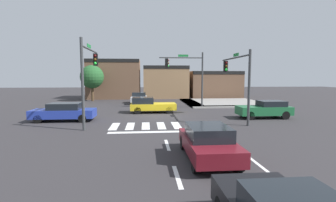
{
  "coord_description": "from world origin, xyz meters",
  "views": [
    {
      "loc": [
        -1.05,
        -21.7,
        3.41
      ],
      "look_at": [
        0.97,
        1.0,
        1.19
      ],
      "focal_mm": 26.7,
      "sensor_mm": 36.0,
      "label": 1
    }
  ],
  "objects_px": {
    "car_yellow": "(150,105)",
    "car_green": "(265,109)",
    "traffic_signal_southwest": "(89,68)",
    "traffic_signal_southeast": "(237,73)",
    "car_silver": "(139,98)",
    "car_blue": "(64,112)",
    "car_maroon": "(208,142)",
    "roadside_tree": "(92,77)",
    "traffic_signal_northeast": "(187,70)"
  },
  "relations": [
    {
      "from": "car_yellow",
      "to": "car_green",
      "type": "relative_size",
      "value": 1.0
    },
    {
      "from": "traffic_signal_southwest",
      "to": "traffic_signal_southeast",
      "type": "relative_size",
      "value": 0.96
    },
    {
      "from": "traffic_signal_southeast",
      "to": "car_green",
      "type": "xyz_separation_m",
      "value": [
        2.71,
        0.6,
        -2.99
      ]
    },
    {
      "from": "car_yellow",
      "to": "car_silver",
      "type": "height_order",
      "value": "car_yellow"
    },
    {
      "from": "car_blue",
      "to": "car_green",
      "type": "bearing_deg",
      "value": 179.83
    },
    {
      "from": "car_green",
      "to": "car_blue",
      "type": "relative_size",
      "value": 0.91
    },
    {
      "from": "car_green",
      "to": "car_silver",
      "type": "height_order",
      "value": "car_green"
    },
    {
      "from": "traffic_signal_southeast",
      "to": "car_blue",
      "type": "height_order",
      "value": "traffic_signal_southeast"
    },
    {
      "from": "car_maroon",
      "to": "car_yellow",
      "type": "bearing_deg",
      "value": 8.77
    },
    {
      "from": "car_maroon",
      "to": "traffic_signal_southwest",
      "type": "bearing_deg",
      "value": 39.04
    },
    {
      "from": "car_yellow",
      "to": "car_blue",
      "type": "height_order",
      "value": "car_yellow"
    },
    {
      "from": "traffic_signal_southwest",
      "to": "roadside_tree",
      "type": "relative_size",
      "value": 1.16
    },
    {
      "from": "traffic_signal_southeast",
      "to": "car_yellow",
      "type": "bearing_deg",
      "value": 55.25
    },
    {
      "from": "car_yellow",
      "to": "roadside_tree",
      "type": "bearing_deg",
      "value": 123.15
    },
    {
      "from": "traffic_signal_southeast",
      "to": "car_blue",
      "type": "relative_size",
      "value": 1.29
    },
    {
      "from": "roadside_tree",
      "to": "car_yellow",
      "type": "bearing_deg",
      "value": -56.85
    },
    {
      "from": "roadside_tree",
      "to": "car_blue",
      "type": "bearing_deg",
      "value": -85.89
    },
    {
      "from": "traffic_signal_southwest",
      "to": "car_green",
      "type": "height_order",
      "value": "traffic_signal_southwest"
    },
    {
      "from": "traffic_signal_southeast",
      "to": "car_yellow",
      "type": "relative_size",
      "value": 1.42
    },
    {
      "from": "traffic_signal_southeast",
      "to": "car_silver",
      "type": "height_order",
      "value": "traffic_signal_southeast"
    },
    {
      "from": "traffic_signal_southwest",
      "to": "car_green",
      "type": "xyz_separation_m",
      "value": [
        13.74,
        1.68,
        -3.25
      ]
    },
    {
      "from": "traffic_signal_southwest",
      "to": "roadside_tree",
      "type": "xyz_separation_m",
      "value": [
        -3.5,
        17.77,
        -0.61
      ]
    },
    {
      "from": "car_yellow",
      "to": "roadside_tree",
      "type": "xyz_separation_m",
      "value": [
        -7.88,
        12.07,
        2.65
      ]
    },
    {
      "from": "traffic_signal_southwest",
      "to": "car_silver",
      "type": "xyz_separation_m",
      "value": [
        3.06,
        14.11,
        -3.28
      ]
    },
    {
      "from": "traffic_signal_northeast",
      "to": "car_green",
      "type": "bearing_deg",
      "value": 126.02
    },
    {
      "from": "traffic_signal_southeast",
      "to": "roadside_tree",
      "type": "xyz_separation_m",
      "value": [
        -14.54,
        16.69,
        -0.36
      ]
    },
    {
      "from": "car_silver",
      "to": "roadside_tree",
      "type": "xyz_separation_m",
      "value": [
        -6.56,
        3.66,
        2.66
      ]
    },
    {
      "from": "traffic_signal_southwest",
      "to": "car_silver",
      "type": "distance_m",
      "value": 14.8
    },
    {
      "from": "traffic_signal_southwest",
      "to": "car_silver",
      "type": "bearing_deg",
      "value": -12.25
    },
    {
      "from": "traffic_signal_northeast",
      "to": "car_yellow",
      "type": "relative_size",
      "value": 1.41
    },
    {
      "from": "car_blue",
      "to": "roadside_tree",
      "type": "height_order",
      "value": "roadside_tree"
    },
    {
      "from": "car_blue",
      "to": "car_maroon",
      "type": "distance_m",
      "value": 13.15
    },
    {
      "from": "car_yellow",
      "to": "car_maroon",
      "type": "distance_m",
      "value": 13.87
    },
    {
      "from": "car_silver",
      "to": "traffic_signal_southwest",
      "type": "bearing_deg",
      "value": -12.25
    },
    {
      "from": "traffic_signal_southeast",
      "to": "traffic_signal_northeast",
      "type": "height_order",
      "value": "traffic_signal_northeast"
    },
    {
      "from": "traffic_signal_southeast",
      "to": "traffic_signal_northeast",
      "type": "distance_m",
      "value": 8.35
    },
    {
      "from": "traffic_signal_northeast",
      "to": "car_blue",
      "type": "xyz_separation_m",
      "value": [
        -10.77,
        -7.27,
        -3.36
      ]
    },
    {
      "from": "roadside_tree",
      "to": "traffic_signal_southwest",
      "type": "bearing_deg",
      "value": -78.85
    },
    {
      "from": "car_yellow",
      "to": "car_maroon",
      "type": "height_order",
      "value": "car_yellow"
    },
    {
      "from": "car_green",
      "to": "car_maroon",
      "type": "distance_m",
      "value": 12.1
    },
    {
      "from": "car_green",
      "to": "roadside_tree",
      "type": "bearing_deg",
      "value": -43.0
    },
    {
      "from": "traffic_signal_northeast",
      "to": "roadside_tree",
      "type": "relative_size",
      "value": 1.2
    },
    {
      "from": "car_yellow",
      "to": "car_maroon",
      "type": "bearing_deg",
      "value": -81.23
    },
    {
      "from": "traffic_signal_southwest",
      "to": "car_blue",
      "type": "xyz_separation_m",
      "value": [
        -2.35,
        1.73,
        -3.28
      ]
    },
    {
      "from": "traffic_signal_southwest",
      "to": "car_yellow",
      "type": "relative_size",
      "value": 1.37
    },
    {
      "from": "traffic_signal_southwest",
      "to": "car_green",
      "type": "bearing_deg",
      "value": -83.02
    },
    {
      "from": "car_green",
      "to": "car_silver",
      "type": "relative_size",
      "value": 1.03
    },
    {
      "from": "traffic_signal_southwest",
      "to": "car_silver",
      "type": "height_order",
      "value": "traffic_signal_southwest"
    },
    {
      "from": "traffic_signal_southeast",
      "to": "car_maroon",
      "type": "xyz_separation_m",
      "value": [
        -4.55,
        -9.09,
        -3.01
      ]
    },
    {
      "from": "traffic_signal_southwest",
      "to": "car_yellow",
      "type": "xyz_separation_m",
      "value": [
        4.38,
        5.7,
        -3.26
      ]
    }
  ]
}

